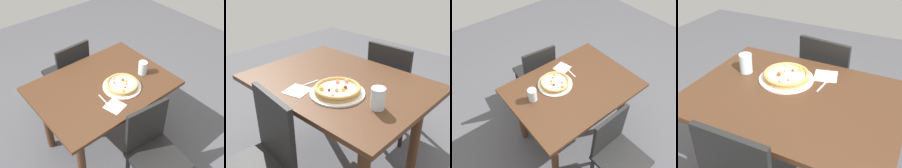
# 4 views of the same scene
# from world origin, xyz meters

# --- Properties ---
(ground_plane) EXTENTS (6.00, 6.00, 0.00)m
(ground_plane) POSITION_xyz_m (0.00, 0.00, 0.00)
(ground_plane) COLOR #4C4C51
(dining_table) EXTENTS (1.19, 0.86, 0.75)m
(dining_table) POSITION_xyz_m (0.00, 0.00, 0.62)
(dining_table) COLOR #472B19
(dining_table) RESTS_ON ground
(chair_near) EXTENTS (0.41, 0.41, 0.87)m
(chair_near) POSITION_xyz_m (-0.04, -0.65, 0.48)
(chair_near) COLOR black
(chair_near) RESTS_ON ground
(chair_far) EXTENTS (0.44, 0.44, 0.87)m
(chair_far) POSITION_xyz_m (-0.01, 0.65, 0.48)
(chair_far) COLOR black
(chair_far) RESTS_ON ground
(plate) EXTENTS (0.33, 0.33, 0.01)m
(plate) POSITION_xyz_m (-0.11, 0.13, 0.76)
(plate) COLOR white
(plate) RESTS_ON dining_table
(pizza) EXTENTS (0.28, 0.28, 0.05)m
(pizza) POSITION_xyz_m (-0.11, 0.13, 0.78)
(pizza) COLOR tan
(pizza) RESTS_ON plate
(fork) EXTENTS (0.03, 0.17, 0.00)m
(fork) POSITION_xyz_m (0.11, 0.19, 0.75)
(fork) COLOR silver
(fork) RESTS_ON dining_table
(drinking_glass) EXTENTS (0.08, 0.08, 0.12)m
(drinking_glass) POSITION_xyz_m (-0.38, 0.10, 0.81)
(drinking_glass) COLOR silver
(drinking_glass) RESTS_ON dining_table
(napkin) EXTENTS (0.17, 0.17, 0.00)m
(napkin) POSITION_xyz_m (0.09, 0.27, 0.75)
(napkin) COLOR white
(napkin) RESTS_ON dining_table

